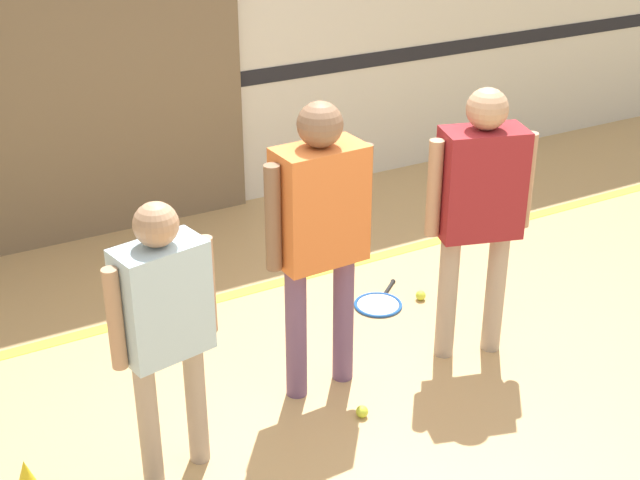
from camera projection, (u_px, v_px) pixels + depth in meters
ground_plane at (378, 392)px, 4.94m from camera, size 16.00×16.00×0.00m
wall_back at (176, 10)px, 6.44m from camera, size 16.00×0.07×3.20m
wall_panel at (19, 105)px, 6.09m from camera, size 3.30×0.05×2.17m
floor_stripe at (268, 285)px, 6.03m from camera, size 14.40×0.10×0.01m
person_instructor at (320, 220)px, 4.56m from camera, size 0.63×0.27×1.65m
person_student_left at (164, 315)px, 3.98m from camera, size 0.54×0.29×1.43m
person_student_right at (480, 197)px, 4.88m from camera, size 0.59×0.37×1.61m
racket_spare_on_floor at (379, 304)px, 5.80m from camera, size 0.50×0.45×0.03m
tennis_ball_near_instructor at (362, 412)px, 4.73m from camera, size 0.07×0.07×0.07m
tennis_ball_by_spare_racket at (421, 295)px, 5.85m from camera, size 0.07×0.07×0.07m
tennis_ball_stray_left at (491, 328)px, 5.49m from camera, size 0.07×0.07×0.07m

